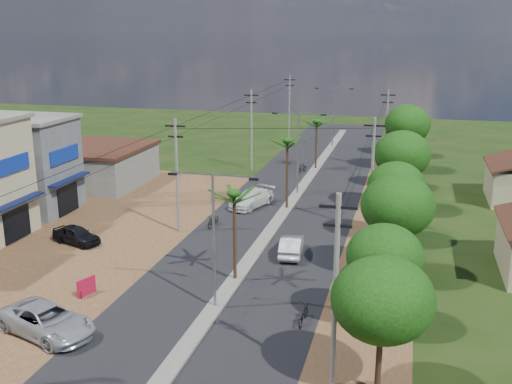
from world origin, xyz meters
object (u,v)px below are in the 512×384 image
at_px(car_parked_dark, 76,235).
at_px(roadside_sign, 86,287).
at_px(car_silver_mid, 292,246).
at_px(moto_rider_east, 303,315).
at_px(car_white_far, 251,199).
at_px(car_parked_silver, 47,321).

xyz_separation_m(car_parked_dark, roadside_sign, (5.34, -7.83, -0.12)).
relative_size(car_silver_mid, moto_rider_east, 2.19).
height_order(car_white_far, roadside_sign, car_white_far).
relative_size(car_silver_mid, roadside_sign, 3.26).
relative_size(car_white_far, car_parked_dark, 1.31).
relative_size(car_parked_silver, moto_rider_east, 2.92).
relative_size(car_parked_dark, roadside_sign, 3.04).
distance_m(car_white_far, roadside_sign, 20.87).
height_order(car_silver_mid, moto_rider_east, car_silver_mid).
bearing_deg(roadside_sign, car_silver_mid, 62.02).
xyz_separation_m(moto_rider_east, roadside_sign, (-13.20, 0.22, 0.05)).
height_order(car_silver_mid, car_parked_silver, car_parked_silver).
bearing_deg(car_parked_silver, moto_rider_east, -50.61).
xyz_separation_m(car_white_far, car_parked_dark, (-10.11, -12.49, -0.08)).
bearing_deg(roadside_sign, car_parked_dark, 144.17).
bearing_deg(moto_rider_east, car_silver_mid, -72.19).
bearing_deg(car_parked_dark, car_parked_silver, -137.55).
bearing_deg(car_silver_mid, car_white_far, -67.46).
bearing_deg(car_white_far, moto_rider_east, -48.76).
bearing_deg(car_parked_dark, roadside_sign, -128.07).
relative_size(car_silver_mid, car_parked_silver, 0.75).
distance_m(car_silver_mid, moto_rider_east, 10.14).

